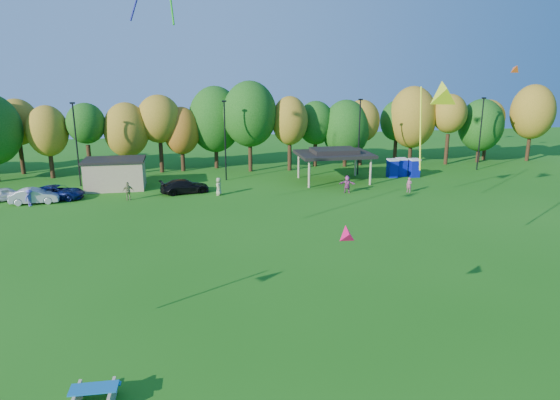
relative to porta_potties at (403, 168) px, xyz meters
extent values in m
plane|color=#19600F|center=(-22.85, -37.88, -1.10)|extent=(160.00, 160.00, 0.00)
cylinder|color=black|center=(-44.97, 10.37, 0.80)|extent=(0.50, 0.50, 3.79)
ellipsoid|color=olive|center=(-44.97, 10.37, 5.22)|extent=(4.94, 4.94, 5.58)
cylinder|color=black|center=(-40.86, 7.13, 0.57)|extent=(0.50, 0.50, 3.34)
ellipsoid|color=olive|center=(-40.86, 7.13, 4.47)|extent=(4.61, 4.61, 5.88)
cylinder|color=black|center=(-36.57, 6.97, 0.81)|extent=(0.50, 0.50, 3.82)
ellipsoid|color=#144C0F|center=(-36.57, 6.97, 5.26)|extent=(4.43, 4.43, 4.73)
cylinder|color=black|center=(-32.15, 7.62, 0.53)|extent=(0.50, 0.50, 3.25)
ellipsoid|color=olive|center=(-32.15, 7.62, 4.32)|extent=(5.33, 5.33, 6.53)
cylinder|color=black|center=(-28.30, 8.19, 0.88)|extent=(0.50, 0.50, 3.96)
ellipsoid|color=olive|center=(-28.30, 8.19, 5.51)|extent=(5.31, 5.31, 5.82)
cylinder|color=black|center=(-25.70, 8.46, 0.43)|extent=(0.50, 0.50, 3.05)
ellipsoid|color=#995914|center=(-25.70, 8.46, 3.98)|extent=(4.54, 4.54, 5.87)
cylinder|color=black|center=(-21.43, 9.65, 0.79)|extent=(0.50, 0.50, 3.77)
ellipsoid|color=#144C0F|center=(-21.43, 9.65, 5.19)|extent=(6.69, 6.69, 8.35)
cylinder|color=black|center=(-17.39, 6.66, 1.04)|extent=(0.50, 0.50, 4.28)
ellipsoid|color=#144C0F|center=(-17.39, 6.66, 6.04)|extent=(6.64, 6.64, 8.01)
cylinder|color=black|center=(-12.43, 6.33, 0.78)|extent=(0.50, 0.50, 3.76)
ellipsoid|color=olive|center=(-12.43, 6.33, 5.17)|extent=(4.49, 4.49, 6.02)
cylinder|color=black|center=(-8.56, 8.37, 0.62)|extent=(0.50, 0.50, 3.43)
ellipsoid|color=#144C0F|center=(-8.56, 8.37, 4.62)|extent=(4.77, 4.77, 5.63)
cylinder|color=black|center=(-4.73, 7.52, 0.38)|extent=(0.50, 0.50, 2.95)
ellipsoid|color=#144C0F|center=(-4.73, 7.52, 3.83)|extent=(6.14, 6.14, 7.54)
cylinder|color=black|center=(-2.46, 7.98, 0.66)|extent=(0.50, 0.50, 3.52)
ellipsoid|color=olive|center=(-2.46, 7.98, 4.77)|extent=(4.78, 4.78, 5.53)
cylinder|color=black|center=(3.21, 9.64, 0.60)|extent=(0.50, 0.50, 3.39)
ellipsoid|color=#144C0F|center=(3.21, 9.64, 4.55)|extent=(4.54, 4.54, 5.46)
cylinder|color=black|center=(4.86, 8.35, 0.76)|extent=(0.50, 0.50, 3.72)
ellipsoid|color=olive|center=(4.86, 8.35, 5.10)|extent=(6.32, 6.32, 8.24)
cylinder|color=black|center=(9.14, 6.39, 0.93)|extent=(0.50, 0.50, 4.06)
ellipsoid|color=olive|center=(9.14, 6.39, 5.67)|extent=(4.50, 4.50, 5.13)
cylinder|color=black|center=(14.23, 6.93, 0.43)|extent=(0.50, 0.50, 3.05)
ellipsoid|color=#144C0F|center=(14.23, 6.93, 3.99)|extent=(5.97, 5.97, 7.05)
cylinder|color=black|center=(16.14, 8.47, 0.68)|extent=(0.50, 0.50, 3.55)
ellipsoid|color=olive|center=(16.14, 8.47, 4.83)|extent=(4.60, 4.60, 4.99)
cylinder|color=black|center=(21.66, 6.64, 0.94)|extent=(0.50, 0.50, 4.07)
ellipsoid|color=olive|center=(21.66, 6.64, 5.68)|extent=(5.83, 5.83, 7.42)
cylinder|color=black|center=(-36.85, 2.12, 3.40)|extent=(0.16, 0.16, 9.00)
cube|color=black|center=(-36.85, 2.12, 7.90)|extent=(0.50, 0.25, 0.18)
cylinder|color=black|center=(-20.85, 2.12, 3.40)|extent=(0.16, 0.16, 9.00)
cube|color=black|center=(-20.85, 2.12, 7.90)|extent=(0.50, 0.25, 0.18)
cylinder|color=black|center=(-4.85, 2.12, 3.40)|extent=(0.16, 0.16, 9.00)
cube|color=black|center=(-4.85, 2.12, 7.90)|extent=(0.50, 0.25, 0.18)
cylinder|color=black|center=(11.15, 2.12, 3.40)|extent=(0.16, 0.16, 9.00)
cube|color=black|center=(11.15, 2.12, 7.90)|extent=(0.50, 0.25, 0.18)
cube|color=tan|center=(-32.85, 0.12, 0.40)|extent=(6.00, 4.00, 3.00)
cube|color=black|center=(-32.85, 0.12, 2.03)|extent=(6.30, 4.30, 0.25)
cylinder|color=tan|center=(-12.35, -3.38, 0.40)|extent=(0.24, 0.24, 3.00)
cylinder|color=tan|center=(-5.35, -3.38, 0.40)|extent=(0.24, 0.24, 3.00)
cylinder|color=tan|center=(-12.35, 1.62, 0.40)|extent=(0.24, 0.24, 3.00)
cylinder|color=tan|center=(-5.35, 1.62, 0.40)|extent=(0.24, 0.24, 3.00)
cube|color=black|center=(-8.85, -0.88, 2.05)|extent=(8.20, 6.20, 0.35)
cube|color=black|center=(-8.85, -0.88, 2.45)|extent=(5.00, 3.50, 0.45)
cube|color=#0B1693|center=(-1.30, -0.02, -0.10)|extent=(1.10, 1.10, 2.00)
cube|color=silver|center=(-1.30, -0.02, 0.99)|extent=(1.15, 1.15, 0.18)
cube|color=#0B1693|center=(0.00, 0.37, -0.10)|extent=(1.10, 1.10, 2.00)
cube|color=silver|center=(0.00, 0.37, 0.99)|extent=(1.15, 1.15, 0.18)
cube|color=#0B1693|center=(1.30, -0.35, -0.10)|extent=(1.10, 1.10, 2.00)
cube|color=silver|center=(1.30, -0.35, 0.99)|extent=(1.15, 1.15, 0.18)
cube|color=tan|center=(-29.94, -36.95, -0.74)|extent=(0.17, 1.44, 0.71)
cube|color=tan|center=(-28.66, -37.00, -0.74)|extent=(0.17, 1.44, 0.71)
cube|color=#12609E|center=(-29.30, -36.97, -0.35)|extent=(1.81, 0.81, 0.06)
cube|color=#12609E|center=(-29.28, -36.36, -0.66)|extent=(1.79, 0.31, 0.05)
imported|color=silver|center=(-42.78, -3.13, -0.43)|extent=(4.22, 2.71, 1.34)
imported|color=#A9A9AE|center=(-39.74, -4.76, -0.37)|extent=(4.51, 1.78, 1.46)
imported|color=#0C174D|center=(-37.94, -3.51, -0.40)|extent=(5.38, 3.21, 1.40)
imported|color=black|center=(-25.62, -3.33, -0.38)|extent=(5.29, 2.99, 1.44)
imported|color=#979D6C|center=(-22.21, -4.89, -0.19)|extent=(0.74, 0.98, 1.82)
imported|color=#A44482|center=(-9.02, -6.36, -0.18)|extent=(1.78, 1.03, 1.83)
imported|color=#514CA9|center=(-39.93, -5.72, -0.30)|extent=(1.07, 1.19, 1.60)
imported|color=#B05377|center=(-2.63, -7.43, -0.32)|extent=(0.66, 0.68, 1.56)
imported|color=olive|center=(-31.06, -5.23, -0.18)|extent=(1.14, 0.67, 1.83)
cone|color=#DCED18|center=(-11.32, -28.72, 10.29)|extent=(2.16, 2.50, 2.13)
cylinder|color=#DCED18|center=(-11.78, -27.30, 8.04)|extent=(0.65, 1.75, 4.73)
cone|color=#E40C53|center=(-18.45, -34.14, 4.30)|extent=(0.88, 1.12, 1.07)
cone|color=#CF4C18|center=(5.60, -11.10, 11.46)|extent=(1.09, 1.31, 1.16)
camera|label=1|loc=(-25.47, -54.55, 11.44)|focal=32.00mm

